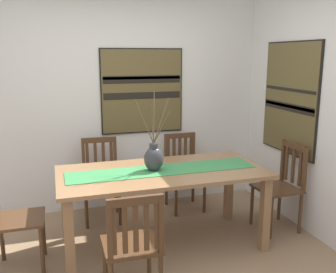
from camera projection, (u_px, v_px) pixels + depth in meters
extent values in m
cube|color=silver|center=(115.00, 97.00, 4.49)|extent=(6.40, 0.12, 2.70)
cube|color=#8E6642|center=(162.00, 172.00, 3.56)|extent=(1.96, 0.93, 0.03)
cube|color=#8E6642|center=(69.00, 242.00, 3.02)|extent=(0.08, 0.08, 0.74)
cube|color=#8E6642|center=(265.00, 214.00, 3.54)|extent=(0.08, 0.08, 0.74)
cube|color=#8E6642|center=(66.00, 206.00, 3.74)|extent=(0.08, 0.08, 0.74)
cube|color=#8E6642|center=(229.00, 188.00, 4.26)|extent=(0.08, 0.08, 0.74)
cube|color=#388447|center=(162.00, 170.00, 3.55)|extent=(1.80, 0.36, 0.01)
ellipsoid|color=#333338|center=(154.00, 159.00, 3.51)|extent=(0.19, 0.16, 0.23)
cylinder|color=#333338|center=(154.00, 146.00, 3.48)|extent=(0.08, 0.08, 0.05)
cylinder|color=brown|center=(144.00, 122.00, 3.38)|extent=(0.19, 0.07, 0.43)
cylinder|color=brown|center=(152.00, 124.00, 3.40)|extent=(0.05, 0.07, 0.37)
cylinder|color=brown|center=(154.00, 117.00, 3.50)|extent=(0.05, 0.15, 0.47)
cylinder|color=brown|center=(161.00, 121.00, 3.47)|extent=(0.17, 0.04, 0.42)
cylinder|color=brown|center=(162.00, 128.00, 3.42)|extent=(0.14, 0.10, 0.30)
cube|color=#4C301C|center=(185.00, 173.00, 4.51)|extent=(0.43, 0.43, 0.03)
cylinder|color=#4C301C|center=(205.00, 195.00, 4.45)|extent=(0.04, 0.04, 0.45)
cylinder|color=#4C301C|center=(176.00, 198.00, 4.34)|extent=(0.04, 0.04, 0.45)
cylinder|color=#4C301C|center=(193.00, 185.00, 4.78)|extent=(0.04, 0.04, 0.45)
cylinder|color=#4C301C|center=(166.00, 188.00, 4.67)|extent=(0.04, 0.04, 0.45)
cube|color=#4C301C|center=(193.00, 149.00, 4.69)|extent=(0.04, 0.04, 0.44)
cube|color=#4C301C|center=(166.00, 152.00, 4.58)|extent=(0.04, 0.04, 0.44)
cube|color=#4C301C|center=(180.00, 136.00, 4.60)|extent=(0.38, 0.04, 0.06)
cube|color=#4C301C|center=(191.00, 151.00, 4.69)|extent=(0.04, 0.02, 0.35)
cube|color=#4C301C|center=(185.00, 151.00, 4.66)|extent=(0.04, 0.02, 0.35)
cube|color=#4C301C|center=(180.00, 152.00, 4.64)|extent=(0.04, 0.02, 0.35)
cube|color=#4C301C|center=(174.00, 152.00, 4.62)|extent=(0.04, 0.02, 0.35)
cube|color=#4C301C|center=(168.00, 153.00, 4.59)|extent=(0.04, 0.02, 0.35)
cube|color=#4C301C|center=(101.00, 182.00, 4.19)|extent=(0.44, 0.44, 0.03)
cylinder|color=#4C301C|center=(120.00, 206.00, 4.11)|extent=(0.04, 0.04, 0.45)
cylinder|color=#4C301C|center=(86.00, 209.00, 4.03)|extent=(0.04, 0.04, 0.45)
cylinder|color=#4C301C|center=(116.00, 194.00, 4.45)|extent=(0.04, 0.04, 0.45)
cylinder|color=#4C301C|center=(86.00, 197.00, 4.37)|extent=(0.04, 0.04, 0.45)
cube|color=#4C301C|center=(115.00, 156.00, 4.36)|extent=(0.04, 0.04, 0.46)
cube|color=#4C301C|center=(84.00, 158.00, 4.28)|extent=(0.04, 0.04, 0.46)
cube|color=#4C301C|center=(99.00, 140.00, 4.28)|extent=(0.38, 0.05, 0.06)
cube|color=#4C301C|center=(111.00, 157.00, 4.35)|extent=(0.04, 0.02, 0.37)
cube|color=#4C301C|center=(104.00, 158.00, 4.33)|extent=(0.04, 0.02, 0.37)
cube|color=#4C301C|center=(96.00, 158.00, 4.31)|extent=(0.04, 0.02, 0.37)
cube|color=#4C301C|center=(87.00, 159.00, 4.29)|extent=(0.04, 0.02, 0.37)
cube|color=#4C301C|center=(19.00, 219.00, 3.22)|extent=(0.43, 0.43, 0.03)
cylinder|color=#4C301C|center=(43.00, 233.00, 3.49)|extent=(0.04, 0.04, 0.45)
cylinder|color=#4C301C|center=(42.00, 251.00, 3.16)|extent=(0.04, 0.04, 0.45)
cylinder|color=#4C301C|center=(2.00, 238.00, 3.39)|extent=(0.04, 0.04, 0.45)
cube|color=#4C301C|center=(277.00, 189.00, 3.97)|extent=(0.43, 0.43, 0.03)
cylinder|color=#4C301C|center=(271.00, 218.00, 3.80)|extent=(0.04, 0.04, 0.45)
cylinder|color=#4C301C|center=(252.00, 205.00, 4.13)|extent=(0.04, 0.04, 0.45)
cylinder|color=#4C301C|center=(300.00, 213.00, 3.92)|extent=(0.04, 0.04, 0.45)
cylinder|color=#4C301C|center=(279.00, 201.00, 4.25)|extent=(0.04, 0.04, 0.45)
cube|color=#4C301C|center=(305.00, 169.00, 3.82)|extent=(0.04, 0.04, 0.47)
cube|color=#4C301C|center=(283.00, 160.00, 4.15)|extent=(0.04, 0.04, 0.47)
cube|color=#4C301C|center=(295.00, 146.00, 3.94)|extent=(0.05, 0.38, 0.06)
cube|color=#4C301C|center=(300.00, 169.00, 3.88)|extent=(0.02, 0.04, 0.38)
cube|color=#4C301C|center=(293.00, 166.00, 3.99)|extent=(0.02, 0.04, 0.38)
cube|color=#4C301C|center=(287.00, 163.00, 4.09)|extent=(0.02, 0.04, 0.38)
cube|color=#4C301C|center=(131.00, 244.00, 2.80)|extent=(0.43, 0.43, 0.03)
cylinder|color=#4C301C|center=(105.00, 264.00, 2.97)|extent=(0.04, 0.04, 0.45)
cylinder|color=#4C301C|center=(149.00, 257.00, 3.07)|extent=(0.04, 0.04, 0.45)
cube|color=#4C301C|center=(110.00, 230.00, 2.52)|extent=(0.04, 0.04, 0.44)
cube|color=#4C301C|center=(161.00, 223.00, 2.62)|extent=(0.04, 0.04, 0.44)
cube|color=#4C301C|center=(135.00, 201.00, 2.53)|extent=(0.38, 0.04, 0.06)
cube|color=#4C301C|center=(114.00, 232.00, 2.53)|extent=(0.04, 0.02, 0.35)
cube|color=#4C301C|center=(125.00, 230.00, 2.56)|extent=(0.04, 0.02, 0.35)
cube|color=#4C301C|center=(136.00, 229.00, 2.58)|extent=(0.04, 0.02, 0.35)
cube|color=#4C301C|center=(146.00, 227.00, 2.60)|extent=(0.04, 0.02, 0.35)
cube|color=#4C301C|center=(157.00, 226.00, 2.62)|extent=(0.04, 0.02, 0.35)
cube|color=black|center=(142.00, 91.00, 4.51)|extent=(1.00, 0.04, 1.01)
cube|color=brown|center=(142.00, 91.00, 4.49)|extent=(0.97, 0.01, 0.98)
cube|color=black|center=(142.00, 78.00, 4.45)|extent=(0.94, 0.00, 0.03)
cube|color=black|center=(143.00, 96.00, 4.50)|extent=(0.94, 0.00, 0.08)
cube|color=black|center=(142.00, 79.00, 4.46)|extent=(0.94, 0.00, 0.09)
cube|color=black|center=(291.00, 98.00, 4.12)|extent=(0.04, 0.96, 1.23)
cube|color=brown|center=(289.00, 98.00, 4.12)|extent=(0.01, 0.93, 1.20)
cube|color=black|center=(289.00, 90.00, 4.10)|extent=(0.00, 0.90, 0.03)
cube|color=black|center=(288.00, 105.00, 4.13)|extent=(0.00, 0.90, 0.05)
cube|color=black|center=(288.00, 108.00, 4.14)|extent=(0.00, 0.90, 0.07)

